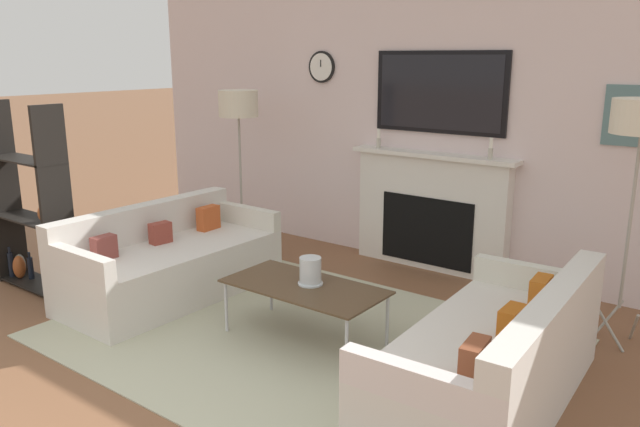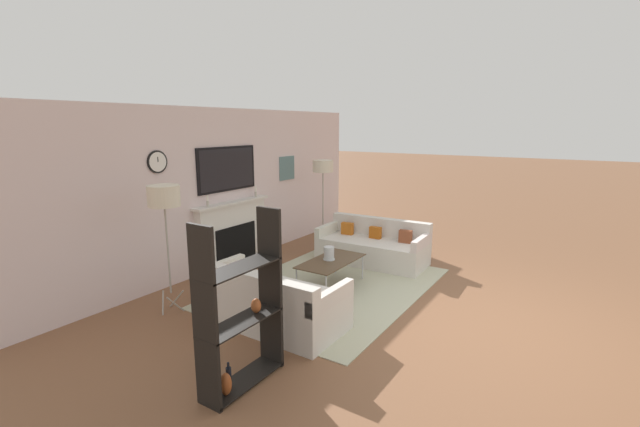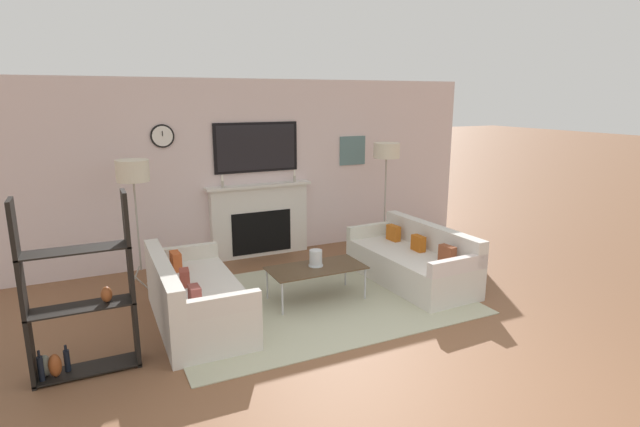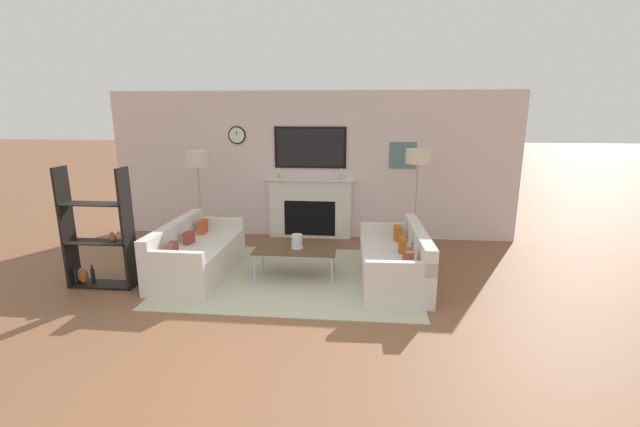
# 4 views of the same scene
# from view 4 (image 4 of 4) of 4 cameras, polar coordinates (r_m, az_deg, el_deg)

# --- Properties ---
(ground_plane) EXTENTS (60.00, 60.00, 0.00)m
(ground_plane) POSITION_cam_4_polar(r_m,az_deg,el_deg) (4.26, -8.83, -20.15)
(ground_plane) COLOR brown
(fireplace_wall) EXTENTS (7.54, 0.28, 2.70)m
(fireplace_wall) POSITION_cam_4_polar(r_m,az_deg,el_deg) (8.00, -1.25, 5.53)
(fireplace_wall) COLOR silver
(fireplace_wall) RESTS_ON ground_plane
(area_rug) EXTENTS (3.52, 2.56, 0.01)m
(area_rug) POSITION_cam_4_polar(r_m,az_deg,el_deg) (6.29, -3.53, -8.34)
(area_rug) COLOR #B2B194
(area_rug) RESTS_ON ground_plane
(couch_left) EXTENTS (0.89, 1.86, 0.76)m
(couch_left) POSITION_cam_4_polar(r_m,az_deg,el_deg) (6.58, -16.20, -5.32)
(couch_left) COLOR silver
(couch_left) RESTS_ON ground_plane
(couch_right) EXTENTS (0.92, 1.92, 0.76)m
(couch_right) POSITION_cam_4_polar(r_m,az_deg,el_deg) (6.14, 10.06, -6.39)
(couch_right) COLOR silver
(couch_right) RESTS_ON ground_plane
(coffee_table) EXTENTS (1.17, 0.59, 0.42)m
(coffee_table) POSITION_cam_4_polar(r_m,az_deg,el_deg) (6.16, -3.30, -4.96)
(coffee_table) COLOR #4C3823
(coffee_table) RESTS_ON ground_plane
(hurricane_candle) EXTENTS (0.18, 0.18, 0.20)m
(hurricane_candle) POSITION_cam_4_polar(r_m,az_deg,el_deg) (6.17, -3.09, -3.82)
(hurricane_candle) COLOR silver
(hurricane_candle) RESTS_ON coffee_table
(floor_lamp_left) EXTENTS (0.40, 0.40, 1.69)m
(floor_lamp_left) POSITION_cam_4_polar(r_m,az_deg,el_deg) (7.66, -16.03, 6.88)
(floor_lamp_left) COLOR #9E998E
(floor_lamp_left) RESTS_ON ground_plane
(floor_lamp_right) EXTENTS (0.41, 0.41, 1.75)m
(floor_lamp_right) POSITION_cam_4_polar(r_m,az_deg,el_deg) (7.18, 12.95, 7.23)
(floor_lamp_right) COLOR #9E998E
(floor_lamp_right) RESTS_ON ground_plane
(shelf_unit) EXTENTS (0.90, 0.28, 1.64)m
(shelf_unit) POSITION_cam_4_polar(r_m,az_deg,el_deg) (6.47, -27.65, -2.85)
(shelf_unit) COLOR black
(shelf_unit) RESTS_ON ground_plane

